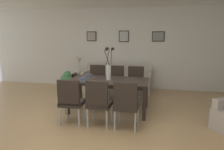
# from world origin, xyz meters

# --- Properties ---
(ground_plane) EXTENTS (9.00, 9.00, 0.00)m
(ground_plane) POSITION_xyz_m (0.00, 0.00, 0.00)
(ground_plane) COLOR tan
(back_wall_panel) EXTENTS (9.00, 0.10, 2.60)m
(back_wall_panel) POSITION_xyz_m (0.00, 3.25, 1.30)
(back_wall_panel) COLOR silver
(back_wall_panel) RESTS_ON ground
(dining_table) EXTENTS (1.80, 0.95, 0.74)m
(dining_table) POSITION_xyz_m (0.15, 0.92, 0.66)
(dining_table) COLOR black
(dining_table) RESTS_ON ground
(dining_chair_near_left) EXTENTS (0.46, 0.46, 0.92)m
(dining_chair_near_left) POSITION_xyz_m (-0.41, 0.02, 0.51)
(dining_chair_near_left) COLOR black
(dining_chair_near_left) RESTS_ON ground
(dining_chair_near_right) EXTENTS (0.47, 0.47, 0.92)m
(dining_chair_near_right) POSITION_xyz_m (-0.38, 1.81, 0.51)
(dining_chair_near_right) COLOR black
(dining_chair_near_right) RESTS_ON ground
(dining_chair_far_left) EXTENTS (0.46, 0.46, 0.92)m
(dining_chair_far_left) POSITION_xyz_m (0.15, 0.04, 0.51)
(dining_chair_far_left) COLOR black
(dining_chair_far_left) RESTS_ON ground
(dining_chair_far_right) EXTENTS (0.45, 0.45, 0.92)m
(dining_chair_far_right) POSITION_xyz_m (0.14, 1.80, 0.51)
(dining_chair_far_right) COLOR black
(dining_chair_far_right) RESTS_ON ground
(dining_chair_mid_left) EXTENTS (0.46, 0.46, 0.92)m
(dining_chair_mid_left) POSITION_xyz_m (0.68, 0.03, 0.51)
(dining_chair_mid_left) COLOR black
(dining_chair_mid_left) RESTS_ON ground
(dining_chair_mid_right) EXTENTS (0.44, 0.44, 0.92)m
(dining_chair_mid_right) POSITION_xyz_m (0.68, 1.79, 0.51)
(dining_chair_mid_right) COLOR black
(dining_chair_mid_right) RESTS_ON ground
(centerpiece_vase) EXTENTS (0.21, 0.23, 0.73)m
(centerpiece_vase) POSITION_xyz_m (0.15, 0.92, 1.02)
(centerpiece_vase) COLOR silver
(centerpiece_vase) RESTS_ON dining_table
(placemat_near_left) EXTENTS (0.32, 0.32, 0.01)m
(placemat_near_left) POSITION_xyz_m (-0.39, 0.70, 0.74)
(placemat_near_left) COLOR #4C4742
(placemat_near_left) RESTS_ON dining_table
(bowl_near_left) EXTENTS (0.17, 0.17, 0.07)m
(bowl_near_left) POSITION_xyz_m (-0.39, 0.70, 0.78)
(bowl_near_left) COLOR #475166
(bowl_near_left) RESTS_ON dining_table
(placemat_near_right) EXTENTS (0.32, 0.32, 0.01)m
(placemat_near_right) POSITION_xyz_m (-0.39, 1.13, 0.74)
(placemat_near_right) COLOR #4C4742
(placemat_near_right) RESTS_ON dining_table
(bowl_near_right) EXTENTS (0.17, 0.17, 0.07)m
(bowl_near_right) POSITION_xyz_m (-0.39, 1.13, 0.78)
(bowl_near_right) COLOR #475166
(bowl_near_right) RESTS_ON dining_table
(sofa) EXTENTS (2.09, 0.84, 0.80)m
(sofa) POSITION_xyz_m (0.02, 2.70, 0.28)
(sofa) COLOR #B2A899
(sofa) RESTS_ON ground
(side_table) EXTENTS (0.36, 0.36, 0.52)m
(side_table) POSITION_xyz_m (-1.22, 2.66, 0.26)
(side_table) COLOR black
(side_table) RESTS_ON ground
(table_lamp) EXTENTS (0.22, 0.22, 0.51)m
(table_lamp) POSITION_xyz_m (-1.22, 2.66, 0.89)
(table_lamp) COLOR beige
(table_lamp) RESTS_ON side_table
(framed_picture_left) EXTENTS (0.33, 0.03, 0.32)m
(framed_picture_left) POSITION_xyz_m (-0.93, 3.18, 1.69)
(framed_picture_left) COLOR black
(framed_picture_center) EXTENTS (0.32, 0.03, 0.36)m
(framed_picture_center) POSITION_xyz_m (0.15, 3.18, 1.69)
(framed_picture_center) COLOR black
(framed_picture_right) EXTENTS (0.38, 0.03, 0.31)m
(framed_picture_right) POSITION_xyz_m (1.23, 3.18, 1.69)
(framed_picture_right) COLOR black
(potted_plant) EXTENTS (0.36, 0.36, 0.67)m
(potted_plant) POSITION_xyz_m (-1.46, 2.23, 0.37)
(potted_plant) COLOR brown
(potted_plant) RESTS_ON ground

